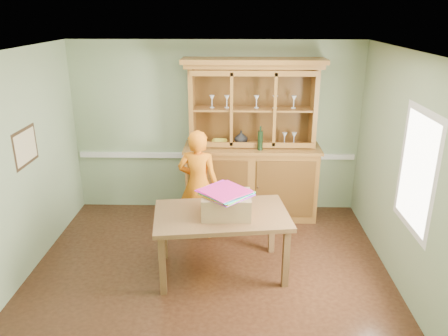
{
  "coord_description": "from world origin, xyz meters",
  "views": [
    {
      "loc": [
        0.31,
        -4.68,
        3.12
      ],
      "look_at": [
        0.17,
        0.4,
        1.26
      ],
      "focal_mm": 35.0,
      "sensor_mm": 36.0,
      "label": 1
    }
  ],
  "objects_px": {
    "china_hutch": "(251,164)",
    "dining_table": "(222,220)",
    "cardboard_box": "(226,205)",
    "person": "(198,185)"
  },
  "relations": [
    {
      "from": "dining_table",
      "to": "cardboard_box",
      "type": "bearing_deg",
      "value": -43.21
    },
    {
      "from": "china_hutch",
      "to": "dining_table",
      "type": "height_order",
      "value": "china_hutch"
    },
    {
      "from": "dining_table",
      "to": "china_hutch",
      "type": "bearing_deg",
      "value": 68.42
    },
    {
      "from": "china_hutch",
      "to": "cardboard_box",
      "type": "relative_size",
      "value": 4.27
    },
    {
      "from": "person",
      "to": "china_hutch",
      "type": "bearing_deg",
      "value": -128.15
    },
    {
      "from": "china_hutch",
      "to": "person",
      "type": "bearing_deg",
      "value": -137.0
    },
    {
      "from": "china_hutch",
      "to": "cardboard_box",
      "type": "bearing_deg",
      "value": -101.74
    },
    {
      "from": "cardboard_box",
      "to": "china_hutch",
      "type": "bearing_deg",
      "value": 78.26
    },
    {
      "from": "cardboard_box",
      "to": "person",
      "type": "height_order",
      "value": "person"
    },
    {
      "from": "cardboard_box",
      "to": "person",
      "type": "relative_size",
      "value": 0.36
    }
  ]
}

